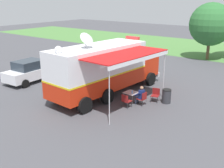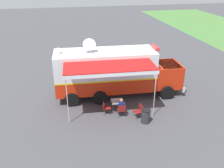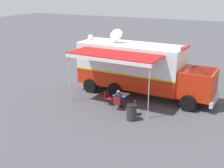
{
  "view_description": "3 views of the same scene",
  "coord_description": "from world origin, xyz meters",
  "px_view_note": "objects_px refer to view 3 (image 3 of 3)",
  "views": [
    {
      "loc": [
        11.32,
        -13.05,
        6.44
      ],
      "look_at": [
        1.19,
        -0.08,
        1.17
      ],
      "focal_mm": 43.25,
      "sensor_mm": 36.0,
      "label": 1
    },
    {
      "loc": [
        16.46,
        -2.87,
        8.73
      ],
      "look_at": [
        1.6,
        0.19,
        1.66
      ],
      "focal_mm": 39.38,
      "sensor_mm": 36.0,
      "label": 2
    },
    {
      "loc": [
        18.39,
        7.51,
        7.2
      ],
      "look_at": [
        1.93,
        -0.47,
        1.16
      ],
      "focal_mm": 47.55,
      "sensor_mm": 36.0,
      "label": 3
    }
  ],
  "objects_px": {
    "folding_chair_spare_by_truck": "(133,107)",
    "trash_bin": "(131,112)",
    "car_behind_truck": "(151,60)",
    "folding_chair_beside_table": "(108,96)",
    "command_truck": "(140,68)",
    "folding_table": "(121,95)",
    "seated_responder": "(119,99)",
    "folding_chair_at_table": "(118,102)",
    "water_bottle": "(118,93)"
  },
  "relations": [
    {
      "from": "seated_responder",
      "to": "trash_bin",
      "type": "xyz_separation_m",
      "value": [
        1.16,
        1.3,
        -0.2
      ]
    },
    {
      "from": "folding_chair_at_table",
      "to": "folding_chair_beside_table",
      "type": "relative_size",
      "value": 1.0
    },
    {
      "from": "car_behind_truck",
      "to": "command_truck",
      "type": "bearing_deg",
      "value": 12.49
    },
    {
      "from": "seated_responder",
      "to": "trash_bin",
      "type": "height_order",
      "value": "seated_responder"
    },
    {
      "from": "folding_chair_at_table",
      "to": "seated_responder",
      "type": "relative_size",
      "value": 0.7
    },
    {
      "from": "folding_table",
      "to": "folding_chair_spare_by_truck",
      "type": "bearing_deg",
      "value": 48.9
    },
    {
      "from": "folding_chair_spare_by_truck",
      "to": "car_behind_truck",
      "type": "bearing_deg",
      "value": -166.8
    },
    {
      "from": "water_bottle",
      "to": "folding_chair_beside_table",
      "type": "bearing_deg",
      "value": -86.96
    },
    {
      "from": "folding_table",
      "to": "seated_responder",
      "type": "bearing_deg",
      "value": 11.42
    },
    {
      "from": "trash_bin",
      "to": "command_truck",
      "type": "bearing_deg",
      "value": -165.3
    },
    {
      "from": "folding_table",
      "to": "trash_bin",
      "type": "distance_m",
      "value": 2.28
    },
    {
      "from": "trash_bin",
      "to": "folding_table",
      "type": "bearing_deg",
      "value": -141.17
    },
    {
      "from": "command_truck",
      "to": "trash_bin",
      "type": "distance_m",
      "value": 4.45
    },
    {
      "from": "folding_chair_at_table",
      "to": "trash_bin",
      "type": "xyz_separation_m",
      "value": [
        0.97,
        1.31,
        -0.06
      ]
    },
    {
      "from": "water_bottle",
      "to": "seated_responder",
      "type": "relative_size",
      "value": 0.18
    },
    {
      "from": "car_behind_truck",
      "to": "trash_bin",
      "type": "bearing_deg",
      "value": 13.33
    },
    {
      "from": "folding_table",
      "to": "folding_chair_beside_table",
      "type": "height_order",
      "value": "folding_chair_beside_table"
    },
    {
      "from": "trash_bin",
      "to": "car_behind_truck",
      "type": "xyz_separation_m",
      "value": [
        -10.72,
        -2.54,
        0.42
      ]
    },
    {
      "from": "folding_table",
      "to": "trash_bin",
      "type": "height_order",
      "value": "trash_bin"
    },
    {
      "from": "command_truck",
      "to": "folding_table",
      "type": "height_order",
      "value": "command_truck"
    },
    {
      "from": "folding_table",
      "to": "water_bottle",
      "type": "relative_size",
      "value": 3.74
    },
    {
      "from": "command_truck",
      "to": "water_bottle",
      "type": "xyz_separation_m",
      "value": [
        2.46,
        -0.49,
        -1.11
      ]
    },
    {
      "from": "trash_bin",
      "to": "car_behind_truck",
      "type": "height_order",
      "value": "car_behind_truck"
    },
    {
      "from": "water_bottle",
      "to": "car_behind_truck",
      "type": "distance_m",
      "value": 9.17
    },
    {
      "from": "seated_responder",
      "to": "command_truck",
      "type": "bearing_deg",
      "value": 175.4
    },
    {
      "from": "water_bottle",
      "to": "trash_bin",
      "type": "height_order",
      "value": "water_bottle"
    },
    {
      "from": "seated_responder",
      "to": "folding_chair_at_table",
      "type": "bearing_deg",
      "value": -2.82
    },
    {
      "from": "car_behind_truck",
      "to": "folding_chair_spare_by_truck",
      "type": "bearing_deg",
      "value": 13.2
    },
    {
      "from": "folding_chair_at_table",
      "to": "folding_chair_spare_by_truck",
      "type": "bearing_deg",
      "value": 76.05
    },
    {
      "from": "command_truck",
      "to": "car_behind_truck",
      "type": "distance_m",
      "value": 6.9
    },
    {
      "from": "folding_chair_beside_table",
      "to": "command_truck",
      "type": "bearing_deg",
      "value": 154.22
    },
    {
      "from": "folding_table",
      "to": "folding_chair_at_table",
      "type": "bearing_deg",
      "value": 8.13
    },
    {
      "from": "folding_chair_spare_by_truck",
      "to": "trash_bin",
      "type": "height_order",
      "value": "trash_bin"
    },
    {
      "from": "seated_responder",
      "to": "water_bottle",
      "type": "bearing_deg",
      "value": -149.65
    },
    {
      "from": "folding_chair_beside_table",
      "to": "seated_responder",
      "type": "relative_size",
      "value": 0.7
    },
    {
      "from": "seated_responder",
      "to": "folding_table",
      "type": "bearing_deg",
      "value": -168.58
    },
    {
      "from": "folding_chair_at_table",
      "to": "car_behind_truck",
      "type": "height_order",
      "value": "car_behind_truck"
    },
    {
      "from": "command_truck",
      "to": "water_bottle",
      "type": "distance_m",
      "value": 2.74
    },
    {
      "from": "water_bottle",
      "to": "folding_chair_spare_by_truck",
      "type": "bearing_deg",
      "value": 56.42
    },
    {
      "from": "trash_bin",
      "to": "folding_chair_beside_table",
      "type": "bearing_deg",
      "value": -124.52
    },
    {
      "from": "folding_table",
      "to": "folding_chair_at_table",
      "type": "height_order",
      "value": "folding_chair_at_table"
    },
    {
      "from": "folding_chair_at_table",
      "to": "seated_responder",
      "type": "height_order",
      "value": "seated_responder"
    },
    {
      "from": "folding_table",
      "to": "car_behind_truck",
      "type": "bearing_deg",
      "value": -172.89
    },
    {
      "from": "folding_table",
      "to": "car_behind_truck",
      "type": "height_order",
      "value": "car_behind_truck"
    },
    {
      "from": "folding_chair_beside_table",
      "to": "car_behind_truck",
      "type": "bearing_deg",
      "value": -178.32
    },
    {
      "from": "folding_table",
      "to": "folding_chair_beside_table",
      "type": "xyz_separation_m",
      "value": [
        0.2,
        -0.85,
        -0.16
      ]
    },
    {
      "from": "command_truck",
      "to": "folding_chair_beside_table",
      "type": "xyz_separation_m",
      "value": [
        2.5,
        -1.21,
        -1.43
      ]
    },
    {
      "from": "folding_table",
      "to": "trash_bin",
      "type": "relative_size",
      "value": 0.92
    },
    {
      "from": "command_truck",
      "to": "seated_responder",
      "type": "bearing_deg",
      "value": -4.6
    },
    {
      "from": "command_truck",
      "to": "car_behind_truck",
      "type": "bearing_deg",
      "value": -167.51
    }
  ]
}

